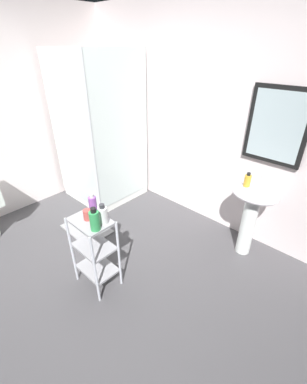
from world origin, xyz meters
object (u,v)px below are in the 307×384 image
Objects in this scene: hand_soap_bottle at (248,180)px; rinse_cup at (87,215)px; shower_stall at (103,169)px; conditioner_bottle_purple at (93,205)px; body_wash_bottle_green at (95,220)px; pedestal_sink at (252,208)px; bath_mat at (87,229)px; storage_cart at (94,248)px; lotion_bottle_white at (103,215)px.

rinse_cup is at bearing -119.83° from hand_soap_bottle.
conditioner_bottle_purple is at bearing -39.27° from shower_stall.
shower_stall is 9.82× the size of body_wash_bottle_green.
rinse_cup is (-0.77, -1.34, -0.09)m from hand_soap_bottle.
pedestal_sink is at bearing 8.77° from shower_stall.
bath_mat is at bearing -147.97° from hand_soap_bottle.
conditioner_bottle_purple is at bearing -22.89° from bath_mat.
lotion_bottle_white is at bearing 27.13° from storage_cart.
hand_soap_bottle is at bearing 32.03° from bath_mat.
pedestal_sink is 5.63× the size of hand_soap_bottle.
hand_soap_bottle reaches higher than rinse_cup.
lotion_bottle_white reaches higher than storage_cart.
bath_mat is (-0.89, 0.33, -0.81)m from lotion_bottle_white.
shower_stall is at bearing 139.88° from storage_cart.
bath_mat is at bearing -54.85° from shower_stall.
hand_soap_bottle reaches higher than conditioner_bottle_purple.
pedestal_sink is 1.60m from storage_cart.
shower_stall is 2.47× the size of pedestal_sink.
bath_mat is (-0.91, 0.43, -0.82)m from body_wash_bottle_green.
body_wash_bottle_green is at bearing -25.14° from bath_mat.
shower_stall is at bearing 139.18° from rinse_cup.
lotion_bottle_white is at bearing 23.20° from rinse_cup.
shower_stall is 2.70× the size of storage_cart.
shower_stall reaches higher than pedestal_sink.
lotion_bottle_white is at bearing -20.43° from bath_mat.
rinse_cup is at bearing -156.80° from lotion_bottle_white.
rinse_cup is at bearing -122.10° from pedestal_sink.
lotion_bottle_white is 0.10m from body_wash_bottle_green.
shower_stall reaches higher than rinse_cup.
storage_cart is 4.10× the size of lotion_bottle_white.
pedestal_sink is 1.96m from bath_mat.
hand_soap_bottle is at bearing 8.39° from shower_stall.
body_wash_bottle_green reaches higher than lotion_bottle_white.
lotion_bottle_white is (0.11, 0.06, 0.38)m from storage_cart.
rinse_cup reaches higher than storage_cart.
lotion_bottle_white is 0.89× the size of body_wash_bottle_green.
body_wash_bottle_green reaches higher than pedestal_sink.
storage_cart is 1.59m from hand_soap_bottle.
storage_cart is at bearing -40.12° from shower_stall.
body_wash_bottle_green is (1.37, -1.08, 0.37)m from shower_stall.
pedestal_sink is at bearing 57.90° from rinse_cup.
hand_soap_bottle is 0.71× the size of body_wash_bottle_green.
shower_stall is at bearing 141.71° from body_wash_bottle_green.
body_wash_bottle_green is at bearing -38.29° from shower_stall.
shower_stall is 1.55m from conditioner_bottle_purple.
shower_stall is at bearing -171.61° from hand_soap_bottle.
hand_soap_bottle is at bearing -163.09° from pedestal_sink.
hand_soap_bottle reaches higher than bath_mat.
conditioner_bottle_purple is (-0.18, 0.03, 0.00)m from lotion_bottle_white.
shower_stall is 10.61× the size of conditioner_bottle_purple.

